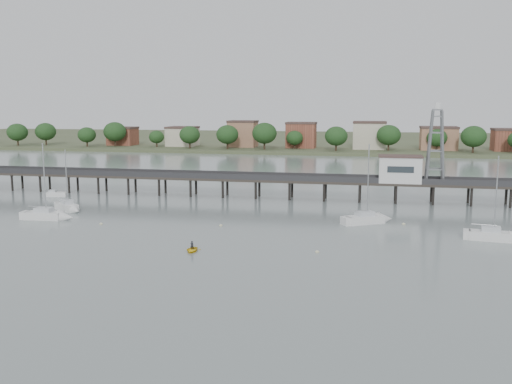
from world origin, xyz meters
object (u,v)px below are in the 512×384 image
lattice_tower (436,147)px  sailboat_d (499,237)px  sailboat_a (51,216)px  sailboat_b (70,208)px  sailboat_c (372,219)px  white_tender (56,194)px  pier (274,180)px  yellow_dinghy (192,251)px

lattice_tower → sailboat_d: bearing=-78.5°
sailboat_a → sailboat_b: bearing=93.2°
sailboat_c → white_tender: 66.59m
lattice_tower → white_tender: 77.74m
pier → sailboat_d: size_ratio=11.81×
lattice_tower → yellow_dinghy: lattice_tower is taller
sailboat_d → lattice_tower: bearing=109.5°
sailboat_d → yellow_dinghy: sailboat_d is taller
pier → sailboat_d: (37.65, -30.24, -3.15)m
lattice_tower → sailboat_a: bearing=-155.4°
sailboat_b → white_tender: sailboat_b is taller
yellow_dinghy → sailboat_b: bearing=139.1°
sailboat_c → sailboat_d: bearing=-58.4°
sailboat_b → sailboat_a: 7.47m
sailboat_d → sailboat_a: sailboat_a is taller
sailboat_a → sailboat_d: bearing=-4.3°
sailboat_b → lattice_tower: bearing=52.9°
lattice_tower → white_tender: lattice_tower is taller
sailboat_b → sailboat_d: 71.81m
sailboat_c → sailboat_d: 19.90m
pier → white_tender: (-45.19, -7.08, -3.31)m
sailboat_a → sailboat_c: bearing=5.1°
sailboat_b → sailboat_a: size_ratio=0.86×
sailboat_a → white_tender: bearing=115.4°
white_tender → pier: bearing=-4.1°
pier → lattice_tower: lattice_tower is taller
white_tender → yellow_dinghy: size_ratio=1.52×
white_tender → yellow_dinghy: yellow_dinghy is taller
pier → sailboat_b: 40.34m
yellow_dinghy → sailboat_c: bearing=40.8°
sailboat_b → yellow_dinghy: sailboat_b is taller
lattice_tower → yellow_dinghy: 57.54m
sailboat_c → sailboat_a: 53.29m
sailboat_d → white_tender: size_ratio=2.95×
white_tender → lattice_tower: bearing=-7.7°
sailboat_d → sailboat_a: bearing=-172.6°
lattice_tower → sailboat_b: (-65.19, -21.96, -10.45)m
sailboat_c → sailboat_b: size_ratio=1.17×
sailboat_d → sailboat_a: (-70.44, 0.85, -0.00)m
pier → white_tender: 45.86m
lattice_tower → sailboat_b: 69.58m
pier → sailboat_c: size_ratio=10.97×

